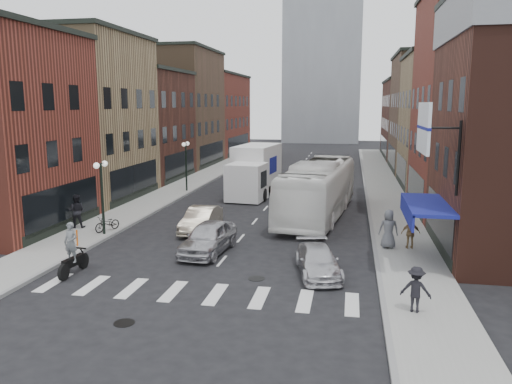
# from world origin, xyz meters

# --- Properties ---
(ground) EXTENTS (160.00, 160.00, 0.00)m
(ground) POSITION_xyz_m (0.00, 0.00, 0.00)
(ground) COLOR black
(ground) RESTS_ON ground
(sidewalk_left) EXTENTS (3.00, 74.00, 0.15)m
(sidewalk_left) POSITION_xyz_m (-8.50, 22.00, 0.07)
(sidewalk_left) COLOR gray
(sidewalk_left) RESTS_ON ground
(sidewalk_right) EXTENTS (3.00, 74.00, 0.15)m
(sidewalk_right) POSITION_xyz_m (8.50, 22.00, 0.07)
(sidewalk_right) COLOR gray
(sidewalk_right) RESTS_ON ground
(curb_left) EXTENTS (0.20, 74.00, 0.16)m
(curb_left) POSITION_xyz_m (-7.00, 22.00, 0.00)
(curb_left) COLOR gray
(curb_left) RESTS_ON ground
(curb_right) EXTENTS (0.20, 74.00, 0.16)m
(curb_right) POSITION_xyz_m (7.00, 22.00, 0.00)
(curb_right) COLOR gray
(curb_right) RESTS_ON ground
(crosswalk_stripes) EXTENTS (12.00, 2.20, 0.01)m
(crosswalk_stripes) POSITION_xyz_m (0.00, -3.00, 0.00)
(crosswalk_stripes) COLOR silver
(crosswalk_stripes) RESTS_ON ground
(bldg_left_mid_a) EXTENTS (10.30, 10.20, 12.30)m
(bldg_left_mid_a) POSITION_xyz_m (-14.99, 14.00, 6.15)
(bldg_left_mid_a) COLOR olive
(bldg_left_mid_a) RESTS_ON ground
(bldg_left_mid_b) EXTENTS (10.30, 10.20, 10.30)m
(bldg_left_mid_b) POSITION_xyz_m (-14.99, 24.00, 5.15)
(bldg_left_mid_b) COLOR #3F1E16
(bldg_left_mid_b) RESTS_ON ground
(bldg_left_far_a) EXTENTS (10.30, 12.20, 13.30)m
(bldg_left_far_a) POSITION_xyz_m (-14.99, 35.00, 6.65)
(bldg_left_far_a) COLOR brown
(bldg_left_far_a) RESTS_ON ground
(bldg_left_far_b) EXTENTS (10.30, 16.20, 11.30)m
(bldg_left_far_b) POSITION_xyz_m (-14.99, 49.00, 5.65)
(bldg_left_far_b) COLOR maroon
(bldg_left_far_b) RESTS_ON ground
(bldg_right_mid_a) EXTENTS (10.30, 10.20, 14.30)m
(bldg_right_mid_a) POSITION_xyz_m (15.00, 14.00, 7.15)
(bldg_right_mid_a) COLOR maroon
(bldg_right_mid_a) RESTS_ON ground
(bldg_right_mid_b) EXTENTS (10.30, 10.20, 11.30)m
(bldg_right_mid_b) POSITION_xyz_m (14.99, 24.00, 5.65)
(bldg_right_mid_b) COLOR olive
(bldg_right_mid_b) RESTS_ON ground
(bldg_right_far_a) EXTENTS (10.30, 12.20, 12.30)m
(bldg_right_far_a) POSITION_xyz_m (14.99, 35.00, 6.15)
(bldg_right_far_a) COLOR brown
(bldg_right_far_a) RESTS_ON ground
(bldg_right_far_b) EXTENTS (10.30, 16.20, 10.30)m
(bldg_right_far_b) POSITION_xyz_m (14.99, 49.00, 5.15)
(bldg_right_far_b) COLOR #3F1E16
(bldg_right_far_b) RESTS_ON ground
(awning_blue) EXTENTS (1.80, 5.00, 0.78)m
(awning_blue) POSITION_xyz_m (8.93, 2.50, 2.63)
(awning_blue) COLOR navy
(awning_blue) RESTS_ON ground
(billboard_sign) EXTENTS (1.52, 3.00, 3.70)m
(billboard_sign) POSITION_xyz_m (8.59, 0.50, 6.13)
(billboard_sign) COLOR black
(billboard_sign) RESTS_ON ground
(distant_tower) EXTENTS (14.00, 14.00, 50.00)m
(distant_tower) POSITION_xyz_m (0.00, 78.00, 25.00)
(distant_tower) COLOR #9399A0
(distant_tower) RESTS_ON ground
(streetlamp_near) EXTENTS (0.32, 1.22, 4.11)m
(streetlamp_near) POSITION_xyz_m (-7.40, 4.00, 2.91)
(streetlamp_near) COLOR black
(streetlamp_near) RESTS_ON ground
(streetlamp_far) EXTENTS (0.32, 1.22, 4.11)m
(streetlamp_far) POSITION_xyz_m (-7.40, 18.00, 2.91)
(streetlamp_far) COLOR black
(streetlamp_far) RESTS_ON ground
(bike_rack) EXTENTS (0.08, 0.68, 0.80)m
(bike_rack) POSITION_xyz_m (-7.60, 1.30, 0.55)
(bike_rack) COLOR #D8590C
(bike_rack) RESTS_ON sidewalk_left
(box_truck) EXTENTS (3.29, 9.07, 3.85)m
(box_truck) POSITION_xyz_m (-1.79, 18.12, 1.90)
(box_truck) COLOR white
(box_truck) RESTS_ON ground
(motorcycle_rider) EXTENTS (0.67, 2.24, 2.28)m
(motorcycle_rider) POSITION_xyz_m (-5.71, -1.97, 1.07)
(motorcycle_rider) COLOR black
(motorcycle_rider) RESTS_ON ground
(transit_bus) EXTENTS (4.45, 13.01, 3.55)m
(transit_bus) POSITION_xyz_m (3.74, 11.11, 1.78)
(transit_bus) COLOR white
(transit_bus) RESTS_ON ground
(sedan_left_near) EXTENTS (2.19, 4.63, 1.53)m
(sedan_left_near) POSITION_xyz_m (-0.96, 2.14, 0.76)
(sedan_left_near) COLOR #BBBBC0
(sedan_left_near) RESTS_ON ground
(sedan_left_far) EXTENTS (1.49, 4.21, 1.39)m
(sedan_left_far) POSITION_xyz_m (-2.50, 6.00, 0.69)
(sedan_left_far) COLOR #BDB099
(sedan_left_far) RESTS_ON ground
(curb_car) EXTENTS (2.49, 4.30, 1.17)m
(curb_car) POSITION_xyz_m (4.46, 0.00, 0.59)
(curb_car) COLOR silver
(curb_car) RESTS_ON ground
(parked_bicycle) EXTENTS (1.17, 1.73, 0.86)m
(parked_bicycle) POSITION_xyz_m (-7.50, 4.59, 0.58)
(parked_bicycle) COLOR black
(parked_bicycle) RESTS_ON sidewalk_left
(ped_left_solo) EXTENTS (1.04, 0.76, 1.92)m
(ped_left_solo) POSITION_xyz_m (-9.60, 5.01, 1.11)
(ped_left_solo) COLOR black
(ped_left_solo) RESTS_ON sidewalk_left
(ped_right_a) EXTENTS (1.11, 0.71, 1.59)m
(ped_right_a) POSITION_xyz_m (8.00, -3.58, 0.94)
(ped_right_a) COLOR black
(ped_right_a) RESTS_ON sidewalk_right
(ped_right_b) EXTENTS (0.94, 0.52, 1.54)m
(ped_right_b) POSITION_xyz_m (8.68, 4.23, 0.92)
(ped_right_b) COLOR olive
(ped_right_b) RESTS_ON sidewalk_right
(ped_right_c) EXTENTS (0.95, 0.63, 1.92)m
(ped_right_c) POSITION_xyz_m (7.62, 4.12, 1.11)
(ped_right_c) COLOR #5B5D63
(ped_right_c) RESTS_ON sidewalk_right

